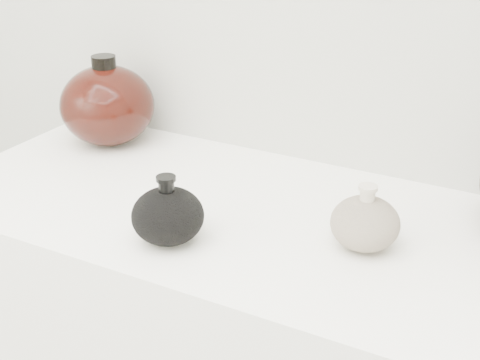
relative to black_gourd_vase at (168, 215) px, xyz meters
The scene contains 3 objects.
black_gourd_vase is the anchor object (origin of this frame).
cream_gourd_vase 0.30m from the black_gourd_vase, 24.54° to the left, with size 0.14×0.14×0.10m.
left_round_pot 0.44m from the black_gourd_vase, 139.80° to the left, with size 0.23×0.23×0.18m.
Camera 1 is at (0.41, 0.07, 1.42)m, focal length 50.00 mm.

